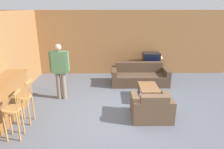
{
  "coord_description": "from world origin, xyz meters",
  "views": [
    {
      "loc": [
        -0.27,
        -4.61,
        2.67
      ],
      "look_at": [
        -0.19,
        0.83,
        0.85
      ],
      "focal_mm": 32.0,
      "sensor_mm": 36.0,
      "label": 1
    }
  ],
  "objects_px": {
    "tv_unit": "(151,70)",
    "table_lamp": "(160,56)",
    "bar_chair_mid": "(25,100)",
    "armchair_near": "(151,108)",
    "couch_far": "(140,77)",
    "tv": "(151,58)",
    "bar_chair_near": "(13,113)",
    "person_by_window": "(60,69)",
    "coffee_table": "(149,89)"
  },
  "relations": [
    {
      "from": "tv",
      "to": "table_lamp",
      "type": "height_order",
      "value": "tv"
    },
    {
      "from": "couch_far",
      "to": "armchair_near",
      "type": "bearing_deg",
      "value": -91.34
    },
    {
      "from": "couch_far",
      "to": "tv",
      "type": "xyz_separation_m",
      "value": [
        0.58,
        0.9,
        0.47
      ]
    },
    {
      "from": "table_lamp",
      "to": "tv",
      "type": "bearing_deg",
      "value": -179.49
    },
    {
      "from": "bar_chair_near",
      "to": "person_by_window",
      "type": "relative_size",
      "value": 0.64
    },
    {
      "from": "couch_far",
      "to": "person_by_window",
      "type": "relative_size",
      "value": 1.2
    },
    {
      "from": "armchair_near",
      "to": "person_by_window",
      "type": "distance_m",
      "value": 2.88
    },
    {
      "from": "bar_chair_mid",
      "to": "tv",
      "type": "height_order",
      "value": "bar_chair_mid"
    },
    {
      "from": "bar_chair_mid",
      "to": "tv_unit",
      "type": "height_order",
      "value": "bar_chair_mid"
    },
    {
      "from": "bar_chair_mid",
      "to": "armchair_near",
      "type": "relative_size",
      "value": 1.1
    },
    {
      "from": "bar_chair_near",
      "to": "coffee_table",
      "type": "xyz_separation_m",
      "value": [
        3.21,
        1.87,
        -0.24
      ]
    },
    {
      "from": "coffee_table",
      "to": "table_lamp",
      "type": "distance_m",
      "value": 2.42
    },
    {
      "from": "armchair_near",
      "to": "table_lamp",
      "type": "distance_m",
      "value": 3.51
    },
    {
      "from": "couch_far",
      "to": "tv_unit",
      "type": "xyz_separation_m",
      "value": [
        0.58,
        0.9,
        -0.02
      ]
    },
    {
      "from": "tv",
      "to": "coffee_table",
      "type": "bearing_deg",
      "value": -102.81
    },
    {
      "from": "bar_chair_near",
      "to": "armchair_near",
      "type": "distance_m",
      "value": 3.18
    },
    {
      "from": "tv",
      "to": "couch_far",
      "type": "bearing_deg",
      "value": -123.02
    },
    {
      "from": "bar_chair_mid",
      "to": "coffee_table",
      "type": "distance_m",
      "value": 3.45
    },
    {
      "from": "tv",
      "to": "table_lamp",
      "type": "bearing_deg",
      "value": 0.51
    },
    {
      "from": "armchair_near",
      "to": "person_by_window",
      "type": "xyz_separation_m",
      "value": [
        -2.53,
        1.21,
        0.68
      ]
    },
    {
      "from": "couch_far",
      "to": "armchair_near",
      "type": "relative_size",
      "value": 2.07
    },
    {
      "from": "couch_far",
      "to": "bar_chair_near",
      "type": "bearing_deg",
      "value": -134.45
    },
    {
      "from": "person_by_window",
      "to": "table_lamp",
      "type": "bearing_deg",
      "value": 31.08
    },
    {
      "from": "bar_chair_mid",
      "to": "tv",
      "type": "bearing_deg",
      "value": 43.06
    },
    {
      "from": "bar_chair_mid",
      "to": "coffee_table",
      "type": "bearing_deg",
      "value": 21.32
    },
    {
      "from": "tv_unit",
      "to": "table_lamp",
      "type": "height_order",
      "value": "table_lamp"
    },
    {
      "from": "tv_unit",
      "to": "tv",
      "type": "distance_m",
      "value": 0.49
    },
    {
      "from": "bar_chair_near",
      "to": "table_lamp",
      "type": "xyz_separation_m",
      "value": [
        4.05,
        4.09,
        0.24
      ]
    },
    {
      "from": "bar_chair_near",
      "to": "table_lamp",
      "type": "distance_m",
      "value": 5.76
    },
    {
      "from": "bar_chair_mid",
      "to": "table_lamp",
      "type": "height_order",
      "value": "bar_chair_mid"
    },
    {
      "from": "table_lamp",
      "to": "bar_chair_near",
      "type": "bearing_deg",
      "value": -134.75
    },
    {
      "from": "bar_chair_near",
      "to": "tv_unit",
      "type": "distance_m",
      "value": 5.53
    },
    {
      "from": "armchair_near",
      "to": "tv",
      "type": "height_order",
      "value": "tv"
    },
    {
      "from": "couch_far",
      "to": "tv",
      "type": "bearing_deg",
      "value": 56.98
    },
    {
      "from": "armchair_near",
      "to": "table_lamp",
      "type": "height_order",
      "value": "table_lamp"
    },
    {
      "from": "table_lamp",
      "to": "armchair_near",
      "type": "bearing_deg",
      "value": -106.43
    },
    {
      "from": "coffee_table",
      "to": "person_by_window",
      "type": "relative_size",
      "value": 0.54
    },
    {
      "from": "tv_unit",
      "to": "person_by_window",
      "type": "distance_m",
      "value": 3.87
    },
    {
      "from": "bar_chair_near",
      "to": "coffee_table",
      "type": "bearing_deg",
      "value": 30.24
    },
    {
      "from": "table_lamp",
      "to": "person_by_window",
      "type": "bearing_deg",
      "value": -148.92
    },
    {
      "from": "coffee_table",
      "to": "tv",
      "type": "relative_size",
      "value": 1.38
    },
    {
      "from": "coffee_table",
      "to": "tv",
      "type": "bearing_deg",
      "value": 77.19
    },
    {
      "from": "bar_chair_mid",
      "to": "table_lamp",
      "type": "distance_m",
      "value": 5.34
    },
    {
      "from": "coffee_table",
      "to": "person_by_window",
      "type": "height_order",
      "value": "person_by_window"
    },
    {
      "from": "couch_far",
      "to": "tv_unit",
      "type": "bearing_deg",
      "value": 57.06
    },
    {
      "from": "armchair_near",
      "to": "table_lamp",
      "type": "bearing_deg",
      "value": 73.57
    },
    {
      "from": "couch_far",
      "to": "tv",
      "type": "distance_m",
      "value": 1.17
    },
    {
      "from": "bar_chair_mid",
      "to": "person_by_window",
      "type": "bearing_deg",
      "value": 68.14
    },
    {
      "from": "bar_chair_mid",
      "to": "couch_far",
      "type": "xyz_separation_m",
      "value": [
        3.13,
        2.57,
        -0.32
      ]
    },
    {
      "from": "bar_chair_near",
      "to": "armchair_near",
      "type": "bearing_deg",
      "value": 13.89
    }
  ]
}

